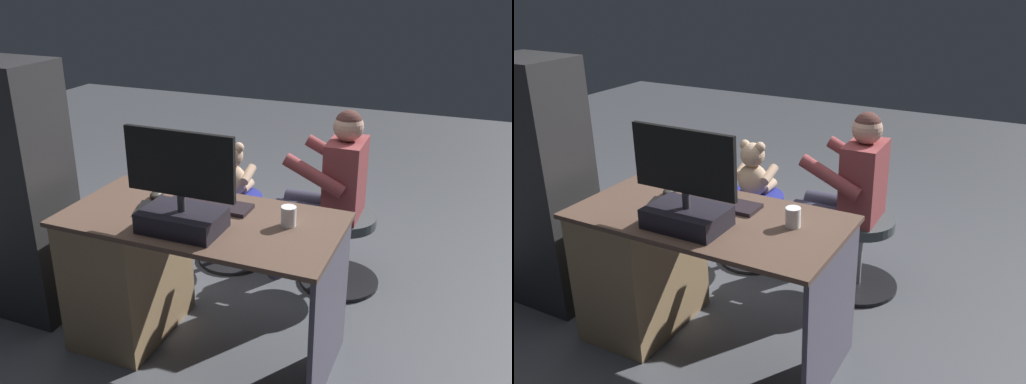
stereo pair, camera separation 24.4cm
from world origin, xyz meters
TOP-DOWN VIEW (x-y plane):
  - ground_plane at (0.00, 0.00)m, footprint 10.00×10.00m
  - desk at (0.35, 0.44)m, footprint 1.33×0.66m
  - monitor at (0.02, 0.59)m, footprint 0.52×0.24m
  - keyboard at (0.02, 0.31)m, footprint 0.42×0.14m
  - computer_mouse at (0.32, 0.31)m, footprint 0.06×0.10m
  - cup at (-0.41, 0.37)m, footprint 0.07×0.07m
  - tv_remote at (0.30, 0.47)m, footprint 0.09×0.16m
  - office_chair_teddy at (0.26, -0.45)m, footprint 0.46×0.46m
  - teddy_bear at (0.26, -0.46)m, footprint 0.26×0.26m
  - visitor_chair at (-0.48, -0.44)m, footprint 0.49×0.49m
  - person at (-0.38, -0.44)m, footprint 0.54×0.48m
  - equipment_rack at (1.05, 0.48)m, footprint 0.44×0.36m

SIDE VIEW (x-z plane):
  - ground_plane at x=0.00m, z-range 0.00..0.00m
  - visitor_chair at x=-0.48m, z-range 0.04..0.50m
  - office_chair_teddy at x=0.26m, z-range 0.05..0.51m
  - desk at x=0.35m, z-range 0.02..0.77m
  - teddy_bear at x=0.26m, z-range 0.44..0.81m
  - person at x=-0.38m, z-range 0.09..1.19m
  - equipment_rack at x=1.05m, z-range 0.00..1.42m
  - tv_remote at x=0.30m, z-range 0.74..0.76m
  - keyboard at x=0.02m, z-range 0.74..0.76m
  - computer_mouse at x=0.32m, z-range 0.74..0.78m
  - cup at x=-0.41m, z-range 0.74..0.83m
  - monitor at x=0.02m, z-range 0.65..1.11m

